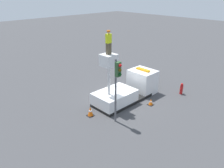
% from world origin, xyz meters
% --- Properties ---
extents(ground_plane, '(120.00, 120.00, 0.00)m').
position_xyz_m(ground_plane, '(0.00, 0.00, 0.00)').
color(ground_plane, '#424244').
extents(bucket_truck, '(6.26, 2.35, 4.48)m').
position_xyz_m(bucket_truck, '(0.62, 0.00, 0.90)').
color(bucket_truck, black).
rests_on(bucket_truck, ground).
extents(worker, '(0.40, 0.26, 1.75)m').
position_xyz_m(worker, '(-1.60, 0.00, 5.36)').
color(worker, brown).
rests_on(worker, bucket_truck).
extents(traffic_light_pole, '(0.34, 0.57, 4.74)m').
position_xyz_m(traffic_light_pole, '(-2.66, -1.95, 3.36)').
color(traffic_light_pole, '#515156').
rests_on(traffic_light_pole, ground).
extents(fire_hydrant, '(0.51, 0.27, 1.07)m').
position_xyz_m(fire_hydrant, '(4.91, -2.79, 0.52)').
color(fire_hydrant, red).
rests_on(fire_hydrant, ground).
extents(traffic_cone_rear, '(0.51, 0.51, 0.77)m').
position_xyz_m(traffic_cone_rear, '(-3.49, 0.06, 0.37)').
color(traffic_cone_rear, black).
rests_on(traffic_cone_rear, ground).
extents(traffic_cone_curbside, '(0.44, 0.44, 0.57)m').
position_xyz_m(traffic_cone_curbside, '(1.19, -2.12, 0.27)').
color(traffic_cone_curbside, black).
rests_on(traffic_cone_curbside, ground).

